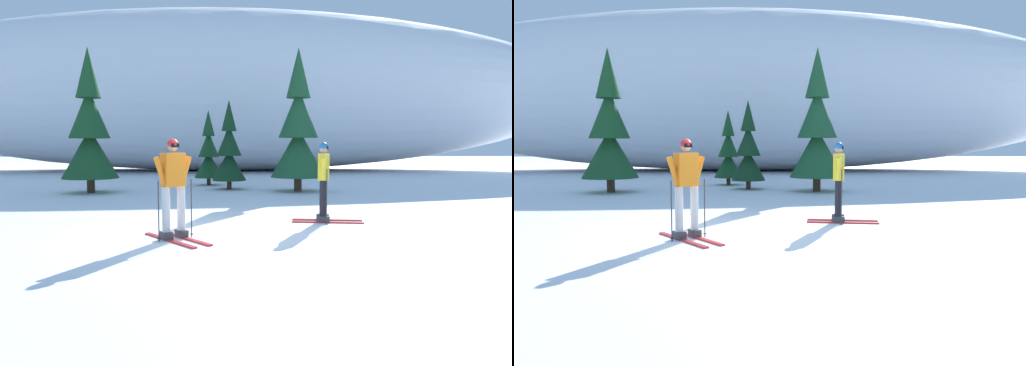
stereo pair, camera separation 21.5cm
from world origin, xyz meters
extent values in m
plane|color=white|center=(0.00, 0.00, 0.00)|extent=(120.00, 120.00, 0.00)
cube|color=red|center=(2.26, 1.54, 0.01)|extent=(1.58, 0.31, 0.03)
cube|color=red|center=(2.21, 1.20, 0.01)|extent=(1.58, 0.31, 0.03)
cube|color=#38383D|center=(2.16, 1.55, 0.09)|extent=(0.30, 0.18, 0.12)
cube|color=#38383D|center=(2.11, 1.21, 0.09)|extent=(0.30, 0.18, 0.12)
cylinder|color=black|center=(2.16, 1.55, 0.54)|extent=(0.15, 0.15, 0.79)
cylinder|color=black|center=(2.11, 1.21, 0.54)|extent=(0.15, 0.15, 0.79)
cube|color=yellow|center=(2.14, 1.38, 1.23)|extent=(0.30, 0.46, 0.58)
cylinder|color=yellow|center=(2.17, 1.65, 1.17)|extent=(0.14, 0.29, 0.58)
cylinder|color=yellow|center=(2.10, 1.12, 1.17)|extent=(0.14, 0.29, 0.58)
sphere|color=tan|center=(2.14, 1.38, 1.64)|extent=(0.19, 0.19, 0.19)
sphere|color=#2366B2|center=(2.14, 1.38, 1.67)|extent=(0.21, 0.21, 0.21)
cube|color=black|center=(2.22, 1.37, 1.65)|extent=(0.06, 0.15, 0.07)
cylinder|color=#2D2D33|center=(2.25, 1.73, 0.60)|extent=(0.02, 0.02, 1.20)
cylinder|color=#2D2D33|center=(2.25, 1.73, 0.06)|extent=(0.07, 0.07, 0.01)
cylinder|color=#2D2D33|center=(2.15, 1.02, 0.60)|extent=(0.02, 0.02, 1.20)
cylinder|color=#2D2D33|center=(2.15, 1.02, 0.06)|extent=(0.07, 0.07, 0.01)
cube|color=red|center=(-0.75, -0.44, 0.01)|extent=(1.12, 1.42, 0.03)
cube|color=red|center=(-1.00, -0.63, 0.01)|extent=(1.12, 1.42, 0.03)
cube|color=#38383D|center=(-0.81, -0.36, 0.09)|extent=(0.28, 0.31, 0.12)
cube|color=#38383D|center=(-1.06, -0.55, 0.09)|extent=(0.28, 0.31, 0.12)
cylinder|color=silver|center=(-0.81, -0.36, 0.56)|extent=(0.15, 0.15, 0.82)
cylinder|color=silver|center=(-1.06, -0.55, 0.56)|extent=(0.15, 0.15, 0.82)
cube|color=orange|center=(-0.94, -0.46, 1.27)|extent=(0.46, 0.43, 0.61)
cylinder|color=orange|center=(-0.74, -0.31, 1.23)|extent=(0.28, 0.25, 0.58)
cylinder|color=orange|center=(-1.14, -0.61, 1.23)|extent=(0.28, 0.25, 0.58)
sphere|color=tan|center=(-0.94, -0.46, 1.70)|extent=(0.19, 0.19, 0.19)
sphere|color=red|center=(-0.94, -0.46, 1.73)|extent=(0.21, 0.21, 0.21)
cube|color=black|center=(-0.89, -0.52, 1.71)|extent=(0.14, 0.12, 0.07)
cylinder|color=#2D2D33|center=(-0.63, -0.30, 0.55)|extent=(0.02, 0.02, 1.09)
cylinder|color=#2D2D33|center=(-0.63, -0.30, 0.06)|extent=(0.07, 0.07, 0.01)
cylinder|color=#2D2D33|center=(-1.17, -0.71, 0.55)|extent=(0.02, 0.02, 1.09)
cylinder|color=#2D2D33|center=(-1.17, -0.71, 0.06)|extent=(0.07, 0.07, 0.01)
cylinder|color=#47301E|center=(-5.04, 8.11, 0.35)|extent=(0.28, 0.28, 0.70)
cone|color=#194723|center=(-5.04, 8.11, 1.41)|extent=(1.99, 1.99, 1.79)
cone|color=#194723|center=(-5.04, 8.11, 2.84)|extent=(1.44, 1.44, 1.79)
cone|color=#194723|center=(-5.04, 8.11, 4.27)|extent=(0.88, 0.88, 1.79)
cylinder|color=#47301E|center=(-1.00, 11.20, 0.22)|extent=(0.17, 0.17, 0.43)
cone|color=#194723|center=(-1.00, 11.20, 0.87)|extent=(1.23, 1.23, 1.10)
cone|color=#194723|center=(-1.00, 11.20, 1.75)|extent=(0.89, 0.89, 1.10)
cone|color=#194723|center=(-1.00, 11.20, 2.63)|extent=(0.54, 0.54, 1.10)
cylinder|color=#47301E|center=(-0.09, 9.22, 0.23)|extent=(0.19, 0.19, 0.46)
cone|color=#14381E|center=(-0.09, 9.22, 0.94)|extent=(1.33, 1.33, 1.19)
cone|color=#14381E|center=(-0.09, 9.22, 1.89)|extent=(0.95, 0.95, 1.19)
cone|color=#14381E|center=(-0.09, 9.22, 2.84)|extent=(0.58, 0.58, 1.19)
cylinder|color=#47301E|center=(2.45, 8.32, 0.35)|extent=(0.28, 0.28, 0.71)
cone|color=#1E512D|center=(2.45, 8.32, 1.43)|extent=(2.02, 2.02, 1.81)
cone|color=#1E512D|center=(2.45, 8.32, 2.88)|extent=(1.46, 1.46, 1.81)
cone|color=#1E512D|center=(2.45, 8.32, 4.33)|extent=(0.89, 0.89, 1.81)
ellipsoid|color=white|center=(-0.94, 23.02, 5.17)|extent=(48.43, 15.20, 10.33)
camera|label=1|loc=(0.23, -9.09, 1.73)|focal=33.32mm
camera|label=2|loc=(0.44, -9.09, 1.73)|focal=33.32mm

